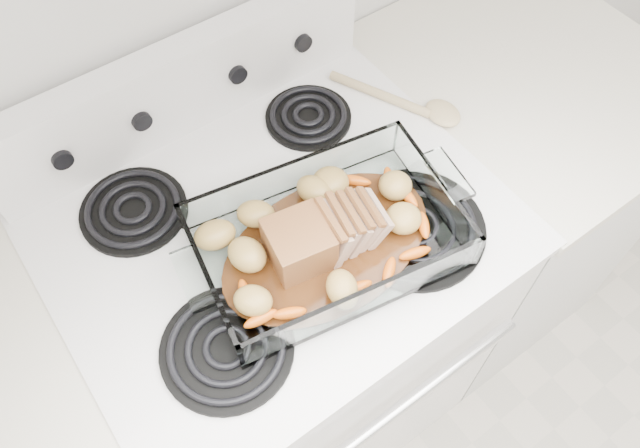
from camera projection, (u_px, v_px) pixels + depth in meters
electric_range at (285, 325)px, 1.48m from camera, size 0.78×0.70×1.12m
counter_right at (486, 196)px, 1.70m from camera, size 0.58×0.68×0.93m
baking_dish at (327, 241)px, 1.04m from camera, size 0.42×0.28×0.08m
pork_roast at (317, 239)px, 1.02m from camera, size 0.20×0.10×0.08m
roast_vegetables at (312, 224)px, 1.05m from camera, size 0.37×0.20×0.05m
wooden_spoon at (415, 105)px, 1.24m from camera, size 0.15×0.26×0.02m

